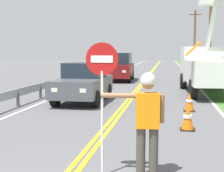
{
  "coord_description": "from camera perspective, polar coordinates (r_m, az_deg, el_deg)",
  "views": [
    {
      "loc": [
        1.65,
        -2.83,
        2.17
      ],
      "look_at": [
        0.11,
        5.97,
        1.2
      ],
      "focal_mm": 50.42,
      "sensor_mm": 36.0,
      "label": 1
    }
  ],
  "objects": [
    {
      "name": "flagger_worker",
      "position": [
        5.42,
        6.35,
        -5.81
      ],
      "size": [
        1.08,
        0.28,
        1.83
      ],
      "color": "#474238",
      "rests_on": "ground"
    },
    {
      "name": "utility_pole_far",
      "position": [
        48.23,
        14.76,
        8.51
      ],
      "size": [
        1.8,
        0.28,
        8.2
      ],
      "color": "brown",
      "rests_on": "ground"
    },
    {
      "name": "traffic_cone_mid",
      "position": [
        11.9,
        13.85,
        -2.85
      ],
      "size": [
        0.4,
        0.4,
        0.7
      ],
      "color": "orange",
      "rests_on": "ground"
    },
    {
      "name": "utility_pole_mid",
      "position": [
        30.11,
        17.37,
        9.87
      ],
      "size": [
        1.8,
        0.28,
        8.12
      ],
      "color": "brown",
      "rests_on": "ground"
    },
    {
      "name": "utility_bucket_truck",
      "position": [
        17.45,
        16.84,
        3.45
      ],
      "size": [
        2.67,
        6.91,
        5.46
      ],
      "color": "white",
      "rests_on": "ground"
    },
    {
      "name": "guardrail_left_shoulder",
      "position": [
        18.33,
        -8.74,
        0.96
      ],
      "size": [
        0.1,
        32.0,
        0.71
      ],
      "color": "#9EA0A3",
      "rests_on": "ground"
    },
    {
      "name": "oncoming_suv_second",
      "position": [
        23.66,
        1.42,
        3.51
      ],
      "size": [
        2.05,
        4.67,
        2.1
      ],
      "color": "maroon",
      "rests_on": "ground"
    },
    {
      "name": "centerline_yellow_right",
      "position": [
        22.99,
        5.97,
        0.76
      ],
      "size": [
        0.11,
        110.0,
        0.01
      ],
      "primitive_type": "cube",
      "color": "yellow",
      "rests_on": "ground"
    },
    {
      "name": "oncoming_sedan_nearest",
      "position": [
        13.76,
        -5.15,
        0.6
      ],
      "size": [
        1.95,
        4.12,
        1.7
      ],
      "color": "#4C5156",
      "rests_on": "ground"
    },
    {
      "name": "centerline_yellow_left",
      "position": [
        23.0,
        5.53,
        0.77
      ],
      "size": [
        0.11,
        110.0,
        0.01
      ],
      "primitive_type": "cube",
      "color": "yellow",
      "rests_on": "ground"
    },
    {
      "name": "edge_line_left",
      "position": [
        23.53,
        -3.03,
        0.91
      ],
      "size": [
        0.12,
        110.0,
        0.01
      ],
      "primitive_type": "cube",
      "color": "silver",
      "rests_on": "ground"
    },
    {
      "name": "stop_sign_paddle",
      "position": [
        5.36,
        -1.82,
        1.25
      ],
      "size": [
        0.56,
        0.04,
        2.33
      ],
      "color": "silver",
      "rests_on": "ground"
    },
    {
      "name": "traffic_cone_lead",
      "position": [
        9.04,
        13.56,
        -5.68
      ],
      "size": [
        0.4,
        0.4,
        0.7
      ],
      "color": "orange",
      "rests_on": "ground"
    },
    {
      "name": "edge_line_right",
      "position": [
        23.01,
        14.72,
        0.6
      ],
      "size": [
        0.12,
        110.0,
        0.01
      ],
      "primitive_type": "cube",
      "color": "silver",
      "rests_on": "ground"
    }
  ]
}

